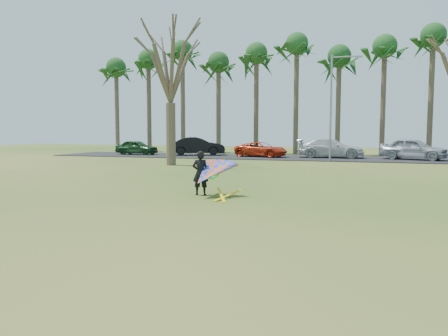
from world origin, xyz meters
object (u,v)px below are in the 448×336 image
(kite_flyer, at_px, (209,173))
(car_1, at_px, (197,146))
(bare_tree_left, at_px, (170,62))
(car_4, at_px, (413,149))
(car_0, at_px, (137,147))
(car_2, at_px, (261,149))
(car_3, at_px, (331,148))
(streetlight, at_px, (333,102))

(kite_flyer, bearing_deg, car_1, 112.38)
(bare_tree_left, relative_size, car_4, 1.95)
(bare_tree_left, distance_m, car_1, 12.39)
(car_0, xyz_separation_m, car_2, (12.05, 0.26, -0.05))
(car_1, relative_size, car_2, 1.10)
(car_0, relative_size, car_4, 0.81)
(bare_tree_left, relative_size, kite_flyer, 4.06)
(car_0, height_order, car_4, car_4)
(car_3, bearing_deg, car_1, 89.08)
(car_2, distance_m, kite_flyer, 22.72)
(bare_tree_left, xyz_separation_m, car_1, (-2.24, 10.60, -6.03))
(streetlight, bearing_deg, car_0, 171.28)
(bare_tree_left, bearing_deg, car_2, 68.70)
(car_0, height_order, car_1, car_1)
(car_0, bearing_deg, car_1, -82.13)
(car_2, bearing_deg, car_4, -76.00)
(streetlight, bearing_deg, kite_flyer, -98.57)
(bare_tree_left, xyz_separation_m, car_3, (9.77, 10.61, -6.06))
(car_1, distance_m, car_2, 6.19)
(car_4, height_order, kite_flyer, kite_flyer)
(kite_flyer, bearing_deg, car_0, 124.66)
(car_2, relative_size, kite_flyer, 1.92)
(car_0, height_order, car_2, car_0)
(kite_flyer, bearing_deg, car_2, 98.37)
(bare_tree_left, distance_m, streetlight, 12.58)
(car_3, bearing_deg, streetlight, -174.85)
(bare_tree_left, bearing_deg, car_1, 101.94)
(bare_tree_left, xyz_separation_m, car_4, (16.16, 10.13, -6.01))
(car_2, height_order, car_3, car_3)
(car_1, height_order, kite_flyer, kite_flyer)
(streetlight, distance_m, car_3, 5.12)
(bare_tree_left, bearing_deg, kite_flyer, -59.76)
(car_0, bearing_deg, car_3, -87.22)
(car_0, height_order, car_3, car_3)
(car_0, distance_m, car_1, 5.94)
(bare_tree_left, xyz_separation_m, car_2, (3.93, 10.07, -6.22))
(bare_tree_left, distance_m, car_4, 20.00)
(bare_tree_left, xyz_separation_m, car_0, (-8.13, 9.80, -6.17))
(bare_tree_left, relative_size, car_1, 1.92)
(streetlight, relative_size, kite_flyer, 3.35)
(kite_flyer, bearing_deg, car_4, 68.39)
(car_0, distance_m, car_2, 12.05)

